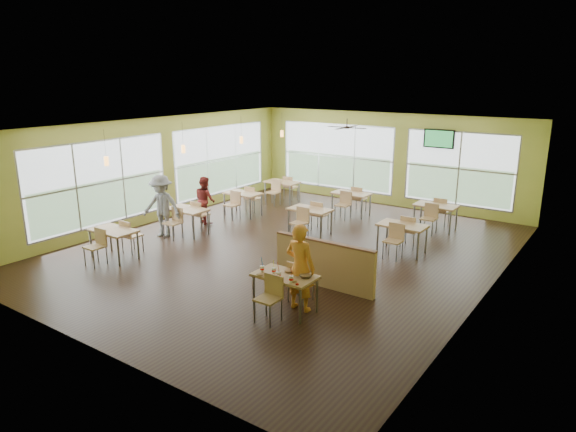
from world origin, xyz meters
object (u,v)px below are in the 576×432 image
object	(u,v)px
main_table	(285,280)
food_basket	(306,276)
half_wall_divider	(324,264)
man_plaid	(300,267)

from	to	relation	value
main_table	food_basket	distance (m)	0.43
half_wall_divider	man_plaid	bearing A→B (deg)	-81.07
man_plaid	food_basket	xyz separation A→B (m)	(0.20, -0.11, -0.09)
main_table	food_basket	world-z (taller)	main_table
half_wall_divider	food_basket	bearing A→B (deg)	-73.66
half_wall_divider	food_basket	distance (m)	1.41
main_table	man_plaid	distance (m)	0.38
half_wall_divider	food_basket	world-z (taller)	half_wall_divider
half_wall_divider	food_basket	size ratio (longest dim) A/B	10.35
main_table	half_wall_divider	size ratio (longest dim) A/B	0.63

